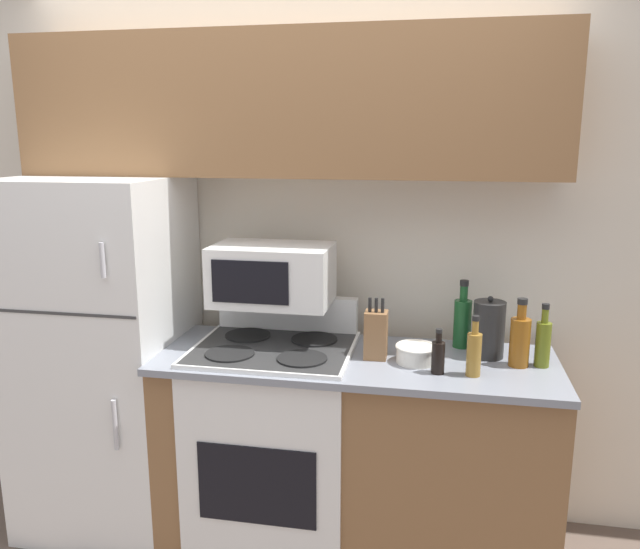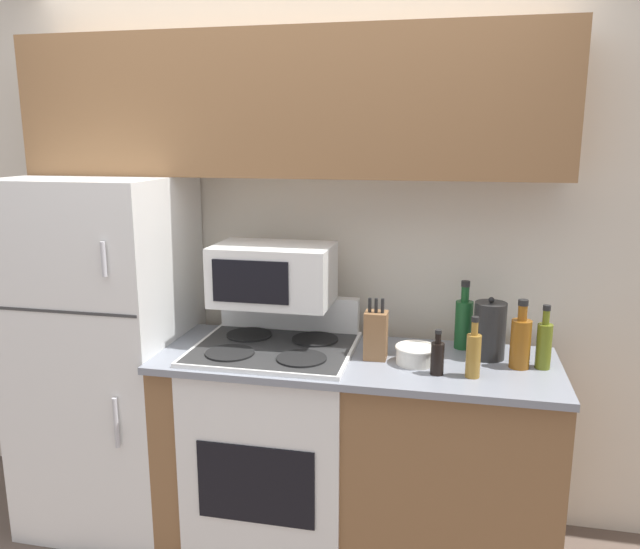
% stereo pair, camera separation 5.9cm
% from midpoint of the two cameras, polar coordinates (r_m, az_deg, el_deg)
% --- Properties ---
extents(wall_back, '(8.00, 0.05, 2.55)m').
position_cam_midpoint_polar(wall_back, '(3.03, -1.52, 1.96)').
color(wall_back, beige).
rests_on(wall_back, ground_plane).
extents(lower_cabinets, '(1.67, 0.61, 0.92)m').
position_cam_midpoint_polar(lower_cabinets, '(2.85, 3.82, -16.18)').
color(lower_cabinets, brown).
rests_on(lower_cabinets, ground_plane).
extents(refrigerator, '(0.72, 0.69, 1.65)m').
position_cam_midpoint_polar(refrigerator, '(3.12, -18.29, -6.87)').
color(refrigerator, white).
rests_on(refrigerator, ground_plane).
extents(upper_cabinets, '(2.38, 0.32, 0.61)m').
position_cam_midpoint_polar(upper_cabinets, '(2.80, -2.52, 15.18)').
color(upper_cabinets, brown).
rests_on(upper_cabinets, refrigerator).
extents(stove, '(0.68, 0.59, 1.10)m').
position_cam_midpoint_polar(stove, '(2.89, -3.47, -15.15)').
color(stove, white).
rests_on(stove, ground_plane).
extents(microwave, '(0.52, 0.34, 0.26)m').
position_cam_midpoint_polar(microwave, '(2.74, -3.69, 0.04)').
color(microwave, white).
rests_on(microwave, stove).
extents(knife_block, '(0.09, 0.09, 0.26)m').
position_cam_midpoint_polar(knife_block, '(2.60, 5.77, -5.50)').
color(knife_block, brown).
rests_on(knife_block, lower_cabinets).
extents(bowl, '(0.17, 0.17, 0.07)m').
position_cam_midpoint_polar(bowl, '(2.59, 9.41, -7.18)').
color(bowl, silver).
rests_on(bowl, lower_cabinets).
extents(bottle_whiskey, '(0.08, 0.08, 0.28)m').
position_cam_midpoint_polar(bottle_whiskey, '(2.62, 18.48, -5.81)').
color(bottle_whiskey, brown).
rests_on(bottle_whiskey, lower_cabinets).
extents(bottle_soy_sauce, '(0.05, 0.05, 0.18)m').
position_cam_midpoint_polar(bottle_soy_sauce, '(2.48, 11.35, -7.40)').
color(bottle_soy_sauce, black).
rests_on(bottle_soy_sauce, lower_cabinets).
extents(bottle_wine_green, '(0.08, 0.08, 0.30)m').
position_cam_midpoint_polar(bottle_wine_green, '(2.79, 13.60, -4.24)').
color(bottle_wine_green, '#194C23').
rests_on(bottle_wine_green, lower_cabinets).
extents(bottle_vinegar, '(0.06, 0.06, 0.24)m').
position_cam_midpoint_polar(bottle_vinegar, '(2.47, 14.51, -7.01)').
color(bottle_vinegar, olive).
rests_on(bottle_vinegar, lower_cabinets).
extents(bottle_olive_oil, '(0.06, 0.06, 0.26)m').
position_cam_midpoint_polar(bottle_olive_oil, '(2.64, 20.40, -5.95)').
color(bottle_olive_oil, '#5B6619').
rests_on(bottle_olive_oil, lower_cabinets).
extents(kettle, '(0.13, 0.13, 0.26)m').
position_cam_midpoint_polar(kettle, '(2.69, 15.85, -4.94)').
color(kettle, black).
rests_on(kettle, lower_cabinets).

